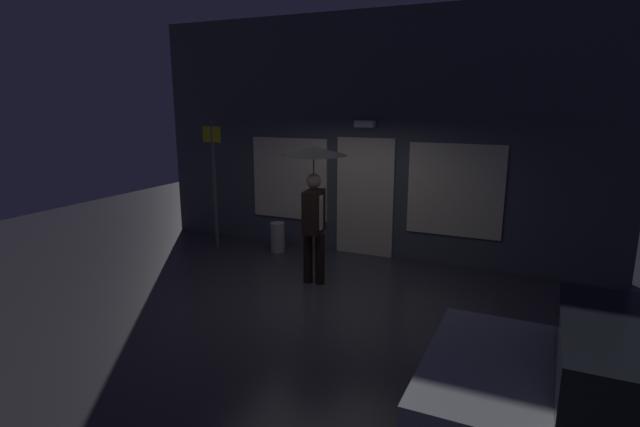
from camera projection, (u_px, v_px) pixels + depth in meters
ground_plane at (315, 293)px, 7.38m from camera, size 18.00×18.00×0.00m
building_facade at (369, 138)px, 8.98m from camera, size 8.77×0.48×4.41m
person_with_umbrella at (314, 184)px, 7.47m from camera, size 1.02×1.02×2.18m
street_sign_post at (214, 177)px, 9.51m from camera, size 0.40×0.07×2.48m
sidewalk_bollard at (278, 237)px, 9.39m from camera, size 0.27×0.27×0.58m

